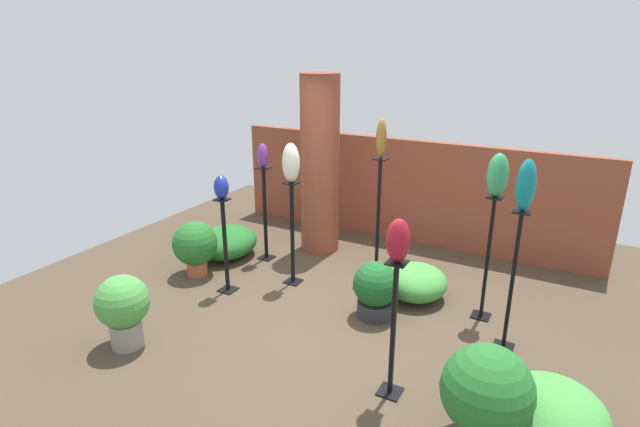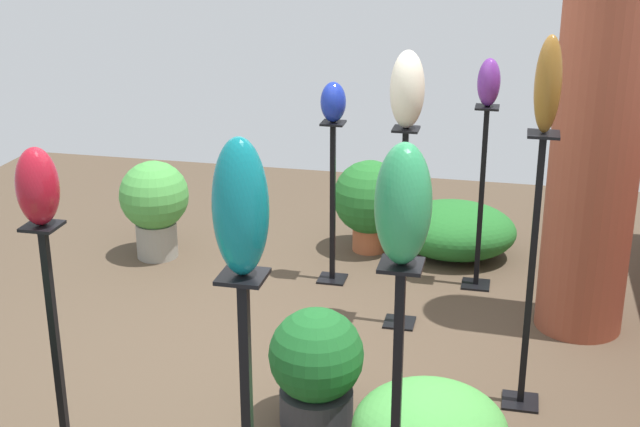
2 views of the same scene
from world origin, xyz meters
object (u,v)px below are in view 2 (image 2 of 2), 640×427
at_px(art_vase_ivory, 407,89).
at_px(potted_plant_mid_left, 154,202).
at_px(art_vase_cobalt, 333,102).
at_px(art_vase_violet, 489,82).
at_px(art_vase_jade, 403,204).
at_px(art_vase_ruby, 38,186).
at_px(potted_plant_back_center, 370,200).
at_px(pedestal_violet, 481,206).
at_px(pedestal_ivory, 402,237).
at_px(brick_pillar, 597,139).
at_px(potted_plant_near_pillar, 316,364).
at_px(pedestal_ruby, 57,358).
at_px(pedestal_bronze, 530,285).
at_px(art_vase_teal, 240,207).
at_px(pedestal_cobalt, 333,210).
at_px(art_vase_bronze, 548,84).

xyz_separation_m(art_vase_ivory, potted_plant_mid_left, (-0.74, -2.01, -1.12)).
bearing_deg(art_vase_cobalt, art_vase_violet, 97.15).
relative_size(art_vase_jade, potted_plant_mid_left, 0.59).
height_order(art_vase_ruby, potted_plant_back_center, art_vase_ruby).
distance_m(pedestal_violet, pedestal_ivory, 0.85).
bearing_deg(brick_pillar, potted_plant_near_pillar, -43.94).
bearing_deg(pedestal_ruby, art_vase_jade, 75.65).
xyz_separation_m(pedestal_bronze, potted_plant_back_center, (-2.05, -1.21, -0.30)).
bearing_deg(art_vase_teal, brick_pillar, 154.56).
height_order(brick_pillar, art_vase_violet, brick_pillar).
height_order(art_vase_violet, art_vase_ruby, art_vase_violet).
bearing_deg(pedestal_ivory, pedestal_ruby, -37.17).
height_order(pedestal_bronze, art_vase_teal, art_vase_teal).
xyz_separation_m(pedestal_cobalt, pedestal_ivory, (0.59, 0.58, 0.07)).
height_order(pedestal_cobalt, potted_plant_near_pillar, pedestal_cobalt).
distance_m(brick_pillar, potted_plant_near_pillar, 2.24).
bearing_deg(pedestal_ruby, art_vase_bronze, 115.36).
bearing_deg(art_vase_teal, pedestal_cobalt, -173.52).
bearing_deg(art_vase_ruby, art_vase_bronze, 115.36).
xyz_separation_m(art_vase_cobalt, art_vase_bronze, (1.41, 1.37, 0.47)).
distance_m(art_vase_cobalt, potted_plant_back_center, 1.13).
height_order(pedestal_ivory, potted_plant_mid_left, pedestal_ivory).
bearing_deg(pedestal_bronze, art_vase_violet, -167.66).
bearing_deg(art_vase_cobalt, art_vase_bronze, 44.22).
xyz_separation_m(pedestal_bronze, art_vase_bronze, (-0.00, 0.00, 1.08)).
xyz_separation_m(brick_pillar, art_vase_ivory, (0.23, -1.14, 0.30)).
bearing_deg(pedestal_ivory, pedestal_cobalt, -135.65).
bearing_deg(potted_plant_back_center, pedestal_cobalt, -14.30).
distance_m(pedestal_ruby, art_vase_teal, 1.81).
bearing_deg(pedestal_bronze, art_vase_teal, -29.18).
bearing_deg(potted_plant_near_pillar, brick_pillar, 136.06).
height_order(pedestal_ivory, potted_plant_back_center, pedestal_ivory).
distance_m(pedestal_violet, art_vase_jade, 3.19).
bearing_deg(pedestal_ruby, potted_plant_back_center, 162.18).
bearing_deg(art_vase_ruby, pedestal_bronze, 115.36).
bearing_deg(art_vase_bronze, brick_pillar, 161.54).
relative_size(pedestal_ruby, potted_plant_back_center, 1.72).
bearing_deg(pedestal_bronze, pedestal_cobalt, -135.78).
bearing_deg(art_vase_ruby, art_vase_violet, 144.16).
bearing_deg(pedestal_violet, art_vase_ruby, -35.84).
height_order(art_vase_cobalt, art_vase_jade, art_vase_jade).
bearing_deg(art_vase_ruby, brick_pillar, 129.34).
bearing_deg(potted_plant_near_pillar, pedestal_violet, 159.55).
bearing_deg(art_vase_cobalt, art_vase_teal, 6.48).
bearing_deg(art_vase_bronze, potted_plant_back_center, -149.46).
relative_size(brick_pillar, art_vase_bronze, 5.19).
bearing_deg(pedestal_violet, brick_pillar, 54.39).
height_order(art_vase_ruby, art_vase_teal, art_vase_teal).
xyz_separation_m(art_vase_ivory, art_vase_bronze, (0.82, 0.79, 0.23)).
bearing_deg(art_vase_bronze, pedestal_cobalt, -135.78).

